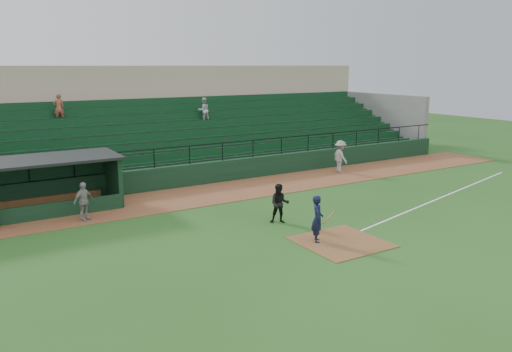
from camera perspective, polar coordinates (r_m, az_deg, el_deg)
ground at (r=19.81m, az=7.66°, el=-6.61°), size 90.00×90.00×0.00m
warning_track at (r=26.21m, az=-3.44°, el=-1.76°), size 40.00×4.00×0.03m
home_plate_dirt at (r=19.09m, az=9.57°, el=-7.37°), size 3.00×3.00×0.03m
foul_line at (r=26.15m, az=19.69°, el=-2.53°), size 17.49×4.44×0.01m
stadium_structure at (r=33.37m, az=-10.42°, el=5.12°), size 38.00×13.08×6.40m
dugout at (r=24.61m, az=-25.75°, el=-0.77°), size 8.90×3.20×2.42m
batter_at_plate at (r=18.75m, az=6.97°, el=-4.84°), size 1.14×0.77×1.78m
umpire at (r=20.86m, az=2.69°, el=-3.14°), size 1.02×0.97×1.66m
runner at (r=31.06m, az=9.53°, el=2.19°), size 0.91×1.35×1.95m
dugout_player_a at (r=22.29m, az=-18.94°, el=-2.74°), size 1.04×0.80×1.65m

